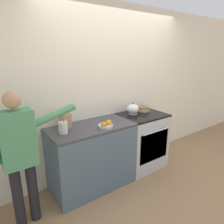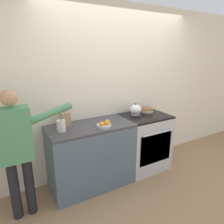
{
  "view_description": "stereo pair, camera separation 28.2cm",
  "coord_description": "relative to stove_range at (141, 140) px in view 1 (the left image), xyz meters",
  "views": [
    {
      "loc": [
        -1.9,
        -1.93,
        1.87
      ],
      "look_at": [
        -0.33,
        0.27,
        1.07
      ],
      "focal_mm": 32.0,
      "sensor_mm": 36.0,
      "label": 1
    },
    {
      "loc": [
        -1.66,
        -2.08,
        1.87
      ],
      "look_at": [
        -0.33,
        0.27,
        1.07
      ],
      "focal_mm": 32.0,
      "sensor_mm": 36.0,
      "label": 2
    }
  ],
  "objects": [
    {
      "name": "stove_range",
      "position": [
        0.0,
        0.0,
        0.0
      ],
      "size": [
        0.73,
        0.64,
        0.92
      ],
      "color": "#B7BABF",
      "rests_on": "ground_plane"
    },
    {
      "name": "tea_kettle",
      "position": [
        -0.11,
        0.11,
        0.54
      ],
      "size": [
        0.24,
        0.19,
        0.19
      ],
      "color": "white",
      "rests_on": "stove_range"
    },
    {
      "name": "knife_block",
      "position": [
        -1.25,
        0.16,
        0.56
      ],
      "size": [
        0.12,
        0.14,
        0.29
      ],
      "color": "tan",
      "rests_on": "counter_cabinet"
    },
    {
      "name": "counter_cabinet",
      "position": [
        -0.95,
        0.0,
        -0.0
      ],
      "size": [
        1.17,
        0.6,
        0.92
      ],
      "color": "#4C6070",
      "rests_on": "ground_plane"
    },
    {
      "name": "person_baker",
      "position": [
        -1.89,
        -0.15,
        0.45
      ],
      "size": [
        0.9,
        0.2,
        1.53
      ],
      "rotation": [
        0.0,
        0.0,
        0.07
      ],
      "color": "black",
      "rests_on": "ground_plane"
    },
    {
      "name": "layer_cake",
      "position": [
        0.13,
        0.12,
        0.5
      ],
      "size": [
        0.24,
        0.24,
        0.07
      ],
      "color": "#4C4C51",
      "rests_on": "stove_range"
    },
    {
      "name": "ground_plane",
      "position": [
        -0.29,
        -0.3,
        -0.46
      ],
      "size": [
        16.0,
        16.0,
        0.0
      ],
      "primitive_type": "plane",
      "color": "#93704C"
    },
    {
      "name": "utensil_crock",
      "position": [
        -1.35,
        -0.02,
        0.54
      ],
      "size": [
        0.11,
        0.11,
        0.31
      ],
      "color": "silver",
      "rests_on": "counter_cabinet"
    },
    {
      "name": "wall_back",
      "position": [
        -0.29,
        0.32,
        0.84
      ],
      "size": [
        8.0,
        0.04,
        2.6
      ],
      "color": "silver",
      "rests_on": "ground_plane"
    },
    {
      "name": "fruit_bowl",
      "position": [
        -0.81,
        -0.16,
        0.49
      ],
      "size": [
        0.2,
        0.2,
        0.1
      ],
      "color": "#B7BABF",
      "rests_on": "counter_cabinet"
    }
  ]
}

